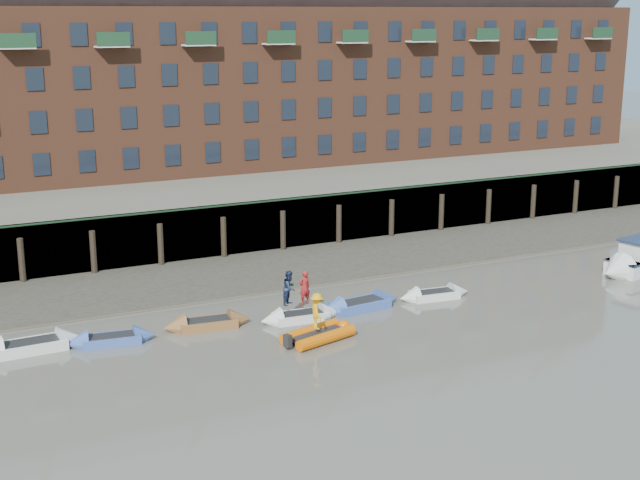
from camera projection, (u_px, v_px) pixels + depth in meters
ground at (448, 378)px, 37.21m from camera, size 220.00×220.00×0.00m
foreshore at (278, 269)px, 52.88m from camera, size 110.00×8.00×0.50m
mud_band at (302, 285)px, 49.92m from camera, size 110.00×1.60×0.10m
river_wall at (250, 228)px, 56.30m from camera, size 110.00×1.23×3.30m
bank_terrace at (184, 190)px, 68.16m from camera, size 110.00×28.00×3.20m
apartment_terrace at (175, 40)px, 66.22m from camera, size 80.60×15.56×20.98m
rowboat_0 at (31, 346)px, 40.08m from camera, size 4.84×1.58×1.39m
rowboat_1 at (111, 339)px, 40.98m from camera, size 4.24×1.72×1.20m
rowboat_2 at (208, 323)px, 43.05m from camera, size 4.43×1.72×1.25m
rowboat_3 at (301, 316)px, 44.06m from camera, size 4.27×1.54×1.22m
rowboat_4 at (360, 305)px, 45.72m from camera, size 4.84×1.83×1.37m
rowboat_5 at (434, 295)px, 47.46m from camera, size 4.13×1.59×1.17m
rib_tender at (320, 334)px, 41.52m from camera, size 3.72×2.53×0.63m
motor_launch at (633, 263)px, 51.93m from camera, size 6.41×3.29×2.52m
person_rower_a at (305, 287)px, 43.81m from camera, size 0.70×0.52×1.73m
person_rower_b at (290, 288)px, 43.74m from camera, size 1.06×1.05×1.73m
person_rib_crew at (317, 311)px, 41.08m from camera, size 0.87×1.22×1.71m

